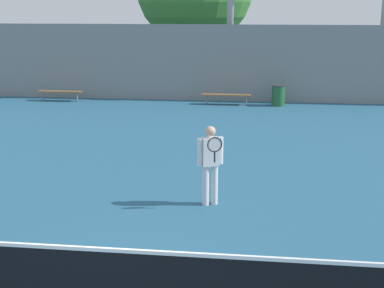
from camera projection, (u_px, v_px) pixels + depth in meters
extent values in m
cube|color=black|center=(99.00, 286.00, 6.89)|extent=(12.21, 0.03, 1.00)
cube|color=white|center=(97.00, 249.00, 6.76)|extent=(12.21, 0.04, 0.05)
cylinder|color=silver|center=(206.00, 185.00, 10.98)|extent=(0.14, 0.14, 0.85)
cylinder|color=silver|center=(214.00, 185.00, 11.04)|extent=(0.14, 0.14, 0.85)
cube|color=white|center=(210.00, 152.00, 10.83)|extent=(0.40, 0.32, 0.58)
cylinder|color=white|center=(200.00, 152.00, 10.77)|extent=(0.10, 0.10, 0.56)
cylinder|color=white|center=(221.00, 150.00, 10.89)|extent=(0.10, 0.10, 0.56)
sphere|color=#DBAD89|center=(210.00, 131.00, 10.72)|extent=(0.21, 0.21, 0.21)
cylinder|color=black|center=(215.00, 157.00, 10.58)|extent=(0.03, 0.03, 0.22)
torus|color=black|center=(215.00, 145.00, 10.51)|extent=(0.30, 0.15, 0.31)
cylinder|color=silver|center=(215.00, 145.00, 10.51)|extent=(0.25, 0.11, 0.27)
cube|color=brown|center=(226.00, 95.00, 22.10)|extent=(2.03, 0.40, 0.04)
cylinder|color=gray|center=(207.00, 100.00, 22.25)|extent=(0.06, 0.06, 0.39)
cylinder|color=gray|center=(246.00, 100.00, 22.06)|extent=(0.06, 0.06, 0.39)
cube|color=brown|center=(60.00, 91.00, 22.95)|extent=(1.91, 0.40, 0.04)
cylinder|color=gray|center=(43.00, 96.00, 23.10)|extent=(0.06, 0.06, 0.39)
cylinder|color=gray|center=(77.00, 97.00, 22.92)|extent=(0.06, 0.06, 0.39)
cylinder|color=#235B33|center=(278.00, 96.00, 21.88)|extent=(0.53, 0.53, 0.81)
cylinder|color=#333338|center=(279.00, 85.00, 21.77)|extent=(0.56, 0.56, 0.04)
cube|color=gray|center=(212.00, 63.00, 22.72)|extent=(26.84, 0.06, 3.23)
cylinder|color=brown|center=(195.00, 61.00, 26.92)|extent=(0.41, 0.41, 2.60)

